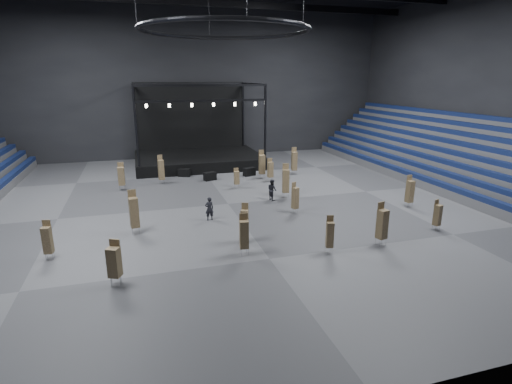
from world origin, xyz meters
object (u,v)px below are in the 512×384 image
object	(u,v)px
chair_stack_2	(121,176)
chair_stack_12	(295,197)
flight_case_mid	(210,176)
flight_case_right	(249,172)
chair_stack_3	(330,234)
chair_stack_5	(244,234)
chair_stack_16	(294,161)
chair_stack_6	(161,169)
chair_stack_1	(437,215)
man_center	(209,209)
stage	(197,151)
chair_stack_11	(382,223)
chair_stack_0	(262,164)
chair_stack_4	(114,261)
chair_stack_8	(286,180)
chair_stack_14	(410,191)
chair_stack_9	(47,239)
crew_member	(272,190)
chair_stack_7	(245,222)
chair_stack_13	(134,212)
chair_stack_15	(270,169)
flight_case_left	(184,173)
chair_stack_10	(237,177)

from	to	relation	value
chair_stack_2	chair_stack_12	size ratio (longest dim) A/B	1.06
flight_case_mid	flight_case_right	world-z (taller)	flight_case_right
chair_stack_3	chair_stack_5	world-z (taller)	chair_stack_5
chair_stack_2	chair_stack_16	distance (m)	17.12
flight_case_mid	chair_stack_6	bearing A→B (deg)	179.80
chair_stack_1	chair_stack_2	bearing A→B (deg)	123.27
man_center	stage	bearing A→B (deg)	-103.02
flight_case_mid	man_center	size ratio (longest dim) A/B	0.71
chair_stack_1	chair_stack_11	size ratio (longest dim) A/B	0.78
flight_case_mid	chair_stack_2	bearing A→B (deg)	-171.48
chair_stack_11	chair_stack_16	world-z (taller)	chair_stack_16
chair_stack_0	chair_stack_4	world-z (taller)	chair_stack_0
flight_case_mid	chair_stack_8	world-z (taller)	chair_stack_8
chair_stack_0	chair_stack_14	size ratio (longest dim) A/B	1.12
chair_stack_12	chair_stack_14	size ratio (longest dim) A/B	0.92
chair_stack_4	flight_case_mid	bearing A→B (deg)	91.18
chair_stack_9	man_center	world-z (taller)	chair_stack_9
chair_stack_1	chair_stack_6	world-z (taller)	chair_stack_6
crew_member	chair_stack_7	bearing A→B (deg)	135.97
chair_stack_13	chair_stack_16	size ratio (longest dim) A/B	1.04
chair_stack_4	chair_stack_8	world-z (taller)	chair_stack_8
chair_stack_7	chair_stack_8	xyz separation A→B (m)	(5.74, 8.13, 0.23)
chair_stack_16	chair_stack_5	bearing A→B (deg)	-112.94
chair_stack_16	man_center	xyz separation A→B (m)	(-10.95, -11.31, -0.60)
chair_stack_4	chair_stack_15	bearing A→B (deg)	75.45
flight_case_mid	chair_stack_15	xyz separation A→B (m)	(5.57, -2.02, 0.79)
flight_case_mid	chair_stack_5	bearing A→B (deg)	-93.89
flight_case_mid	chair_stack_7	size ratio (longest dim) A/B	0.49
chair_stack_3	chair_stack_16	bearing A→B (deg)	90.53
flight_case_left	man_center	xyz separation A→B (m)	(0.18, -13.59, 0.45)
chair_stack_9	chair_stack_15	xyz separation A→B (m)	(17.31, 12.98, 0.02)
chair_stack_13	crew_member	distance (m)	11.76
chair_stack_12	chair_stack_13	world-z (taller)	chair_stack_13
chair_stack_5	chair_stack_6	distance (m)	17.85
chair_stack_9	chair_stack_11	distance (m)	19.13
chair_stack_3	chair_stack_8	bearing A→B (deg)	98.80
flight_case_right	chair_stack_14	xyz separation A→B (m)	(9.12, -13.51, 0.90)
stage	chair_stack_10	xyz separation A→B (m)	(1.82, -11.77, -0.46)
chair_stack_7	chair_stack_16	size ratio (longest dim) A/B	0.87
chair_stack_4	chair_stack_13	world-z (taller)	chair_stack_13
chair_stack_9	chair_stack_10	bearing A→B (deg)	50.12
chair_stack_10	chair_stack_14	xyz separation A→B (m)	(11.50, -9.27, 0.31)
chair_stack_6	chair_stack_14	xyz separation A→B (m)	(17.97, -12.82, -0.09)
flight_case_mid	man_center	bearing A→B (deg)	-100.39
flight_case_right	chair_stack_10	world-z (taller)	chair_stack_10
stage	chair_stack_12	xyz separation A→B (m)	(4.31, -19.77, -0.26)
chair_stack_14	chair_stack_16	xyz separation A→B (m)	(-4.45, 12.82, 0.14)
chair_stack_0	chair_stack_10	distance (m)	4.38
stage	chair_stack_15	world-z (taller)	stage
chair_stack_5	man_center	world-z (taller)	chair_stack_5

